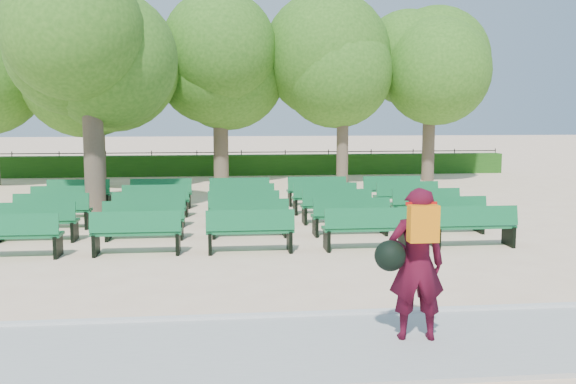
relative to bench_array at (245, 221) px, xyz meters
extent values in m
plane|color=beige|center=(-0.59, -1.23, -0.09)|extent=(120.00, 120.00, 0.00)
cube|color=#ABABA7|center=(-0.59, -8.63, -0.06)|extent=(30.00, 2.20, 0.06)
cube|color=silver|center=(-0.59, -7.48, -0.04)|extent=(30.00, 0.12, 0.10)
cube|color=#1F5014|center=(-0.59, 12.77, 0.36)|extent=(26.00, 0.70, 0.90)
cube|color=#106132|center=(0.00, 0.01, 0.35)|extent=(1.79, 0.60, 0.06)
cube|color=#106132|center=(0.00, -0.19, 0.59)|extent=(1.77, 0.25, 0.41)
cylinder|color=brown|center=(-3.86, 1.30, 1.40)|extent=(0.53, 0.53, 2.98)
ellipsoid|color=#3A711E|center=(-3.86, 1.30, 4.06)|extent=(4.27, 4.27, 3.84)
imported|color=#400919|center=(1.74, -8.51, 0.90)|extent=(0.72, 0.52, 1.87)
cube|color=orange|center=(1.74, -8.72, 1.44)|extent=(0.35, 0.17, 0.44)
sphere|color=black|center=(1.39, -8.58, 1.03)|extent=(0.37, 0.37, 0.37)
camera|label=1|loc=(-0.63, -15.89, 2.74)|focal=40.00mm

